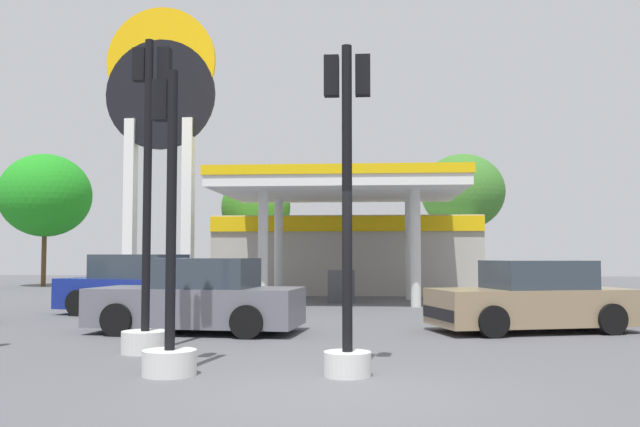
{
  "coord_description": "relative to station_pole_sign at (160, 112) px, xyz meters",
  "views": [
    {
      "loc": [
        0.46,
        -8.21,
        1.64
      ],
      "look_at": [
        -1.12,
        12.09,
        2.86
      ],
      "focal_mm": 38.66,
      "sensor_mm": 36.0,
      "label": 1
    }
  ],
  "objects": [
    {
      "name": "gas_station",
      "position": [
        7.35,
        2.53,
        -5.36
      ],
      "size": [
        10.85,
        12.76,
        4.34
      ],
      "color": "#ADA89E",
      "rests_on": "ground"
    },
    {
      "name": "traffic_signal_3",
      "position": [
        8.1,
        -17.11,
        -5.56
      ],
      "size": [
        0.65,
        0.68,
        4.53
      ],
      "color": "silver",
      "rests_on": "ground"
    },
    {
      "name": "ground_plane",
      "position": [
        8.0,
        -18.34,
        -7.32
      ],
      "size": [
        90.0,
        90.0,
        0.0
      ],
      "primitive_type": "plane",
      "color": "#56565B",
      "rests_on": "ground"
    },
    {
      "name": "station_pole_sign",
      "position": [
        0.0,
        0.0,
        0.0
      ],
      "size": [
        4.41,
        0.56,
        11.55
      ],
      "color": "white",
      "rests_on": "ground"
    },
    {
      "name": "traffic_signal_0",
      "position": [
        5.66,
        -17.26,
        -6.19
      ],
      "size": [
        0.73,
        0.73,
        4.2
      ],
      "color": "silver",
      "rests_on": "ground"
    },
    {
      "name": "car_4",
      "position": [
        11.83,
        -11.49,
        -6.64
      ],
      "size": [
        4.54,
        2.86,
        1.51
      ],
      "color": "black",
      "rests_on": "ground"
    },
    {
      "name": "tree_2",
      "position": [
        12.49,
        4.84,
        -2.88
      ],
      "size": [
        3.77,
        3.77,
        6.18
      ],
      "color": "brown",
      "rests_on": "ground"
    },
    {
      "name": "traffic_signal_1",
      "position": [
        4.65,
        -15.2,
        -5.64
      ],
      "size": [
        0.78,
        0.78,
        5.31
      ],
      "color": "silver",
      "rests_on": "ground"
    },
    {
      "name": "tree_1",
      "position": [
        2.59,
        7.47,
        -3.35
      ],
      "size": [
        3.45,
        3.45,
        5.71
      ],
      "color": "brown",
      "rests_on": "ground"
    },
    {
      "name": "tree_0",
      "position": [
        -8.48,
        7.72,
        -2.63
      ],
      "size": [
        4.66,
        4.66,
        6.85
      ],
      "color": "brown",
      "rests_on": "ground"
    },
    {
      "name": "car_2",
      "position": [
        2.16,
        -8.04,
        -6.58
      ],
      "size": [
        4.9,
        2.95,
        1.64
      ],
      "color": "black",
      "rests_on": "ground"
    },
    {
      "name": "car_3",
      "position": [
        4.76,
        -12.21,
        -6.62
      ],
      "size": [
        4.51,
        2.3,
        1.56
      ],
      "color": "black",
      "rests_on": "ground"
    }
  ]
}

